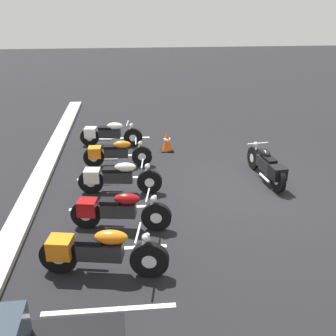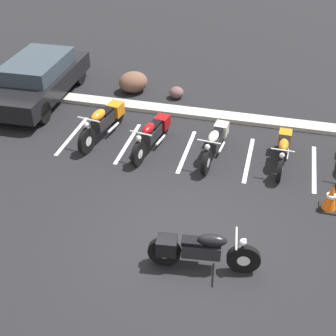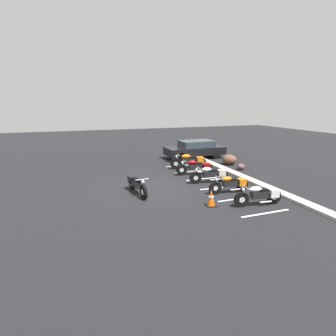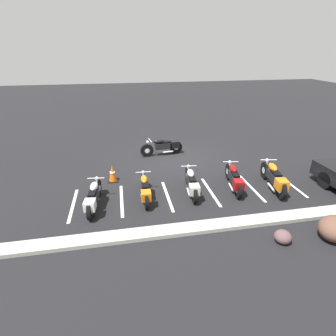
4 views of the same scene
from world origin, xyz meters
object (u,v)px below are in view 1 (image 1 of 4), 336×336
object	(u,v)px
parked_bike_0	(97,251)
traffic_cone	(167,141)
motorcycle_black_featured	(267,165)
parked_bike_1	(116,210)
parked_bike_4	(108,134)
parked_bike_2	(116,177)
parked_bike_3	(114,153)

from	to	relation	value
parked_bike_0	traffic_cone	size ratio (longest dim) A/B	3.37
motorcycle_black_featured	parked_bike_1	bearing A→B (deg)	110.00
parked_bike_4	traffic_cone	world-z (taller)	parked_bike_4
motorcycle_black_featured	parked_bike_0	world-z (taller)	parked_bike_0
parked_bike_2	parked_bike_3	world-z (taller)	parked_bike_2
motorcycle_black_featured	parked_bike_0	xyz separation A→B (m)	(-3.42, 4.16, 0.03)
parked_bike_0	parked_bike_4	size ratio (longest dim) A/B	1.12
traffic_cone	parked_bike_3	bearing A→B (deg)	124.59
parked_bike_2	traffic_cone	size ratio (longest dim) A/B	3.07
parked_bike_3	traffic_cone	size ratio (longest dim) A/B	2.91
motorcycle_black_featured	traffic_cone	size ratio (longest dim) A/B	3.14
parked_bike_0	parked_bike_1	world-z (taller)	parked_bike_0
parked_bike_4	traffic_cone	size ratio (longest dim) A/B	3.00
parked_bike_2	parked_bike_3	distance (m)	1.68
parked_bike_4	traffic_cone	xyz separation A→B (m)	(-0.59, -1.86, -0.11)
parked_bike_0	parked_bike_2	world-z (taller)	parked_bike_0
parked_bike_0	parked_bike_3	size ratio (longest dim) A/B	1.16
parked_bike_0	parked_bike_4	bearing A→B (deg)	100.42
motorcycle_black_featured	traffic_cone	xyz separation A→B (m)	(2.46, 2.40, -0.13)
motorcycle_black_featured	parked_bike_4	bearing A→B (deg)	47.50
traffic_cone	motorcycle_black_featured	bearing A→B (deg)	-135.75
traffic_cone	parked_bike_0	bearing A→B (deg)	163.30
parked_bike_2	traffic_cone	world-z (taller)	parked_bike_2
parked_bike_2	traffic_cone	bearing A→B (deg)	67.07
parked_bike_0	parked_bike_3	world-z (taller)	parked_bike_0
parked_bike_1	motorcycle_black_featured	bearing A→B (deg)	36.27
parked_bike_3	traffic_cone	xyz separation A→B (m)	(1.11, -1.61, -0.09)
parked_bike_4	parked_bike_1	bearing A→B (deg)	-78.82
parked_bike_3	traffic_cone	world-z (taller)	parked_bike_3
parked_bike_0	parked_bike_1	bearing A→B (deg)	88.55
parked_bike_2	parked_bike_4	bearing A→B (deg)	101.40
parked_bike_1	parked_bike_0	bearing A→B (deg)	-91.67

